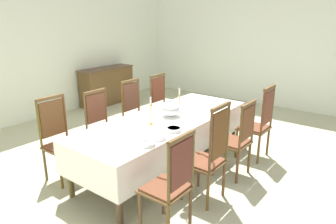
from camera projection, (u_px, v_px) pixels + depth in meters
The scene contains 23 objects.
ground at pixel (154, 163), 4.73m from camera, with size 8.23×6.67×0.04m, color #B0B190.
back_wall at pixel (25, 45), 6.21m from camera, with size 8.23×0.08×3.14m, color silver.
right_wall at pixel (265, 40), 7.39m from camera, with size 0.08×6.67×3.14m, color silver.
dining_table at pixel (166, 123), 4.39m from camera, with size 2.88×1.04×0.74m.
tablecloth at pixel (166, 126), 4.40m from camera, with size 2.90×1.06×0.42m.
chair_south_a at pixel (171, 183), 3.04m from camera, with size 0.44×0.42×1.10m.
chair_north_a at pixel (60, 138), 4.12m from camera, with size 0.44×0.42×1.13m.
chair_south_b at pixel (209, 154), 3.58m from camera, with size 0.44×0.42×1.22m.
chair_north_b at pixel (102, 125), 4.68m from camera, with size 0.44×0.42×1.07m.
chair_south_c at pixel (237, 138), 4.17m from camera, with size 0.44×0.42×1.07m.
chair_north_c at pixel (136, 112), 5.25m from camera, with size 0.44×0.42×1.11m.
chair_south_d at pixel (258, 122), 4.71m from camera, with size 0.44×0.42×1.15m.
chair_north_d at pixel (163, 103), 5.79m from camera, with size 0.44×0.42×1.10m.
soup_tureen at pixel (171, 109), 4.42m from camera, with size 0.29×0.29×0.23m.
candlestick_west at pixel (151, 113), 4.08m from camera, with size 0.07×0.07×0.38m.
candlestick_east at pixel (179, 103), 4.56m from camera, with size 0.07×0.07×0.38m.
bowl_near_left at pixel (174, 129), 3.87m from camera, with size 0.20×0.20×0.05m.
bowl_near_right at pixel (182, 99), 5.31m from camera, with size 0.18×0.18×0.04m.
bowl_far_left at pixel (159, 137), 3.64m from camera, with size 0.19×0.19×0.04m.
bowl_far_right at pixel (147, 143), 3.46m from camera, with size 0.19×0.19×0.04m.
spoon_primary at pixel (166, 133), 3.80m from camera, with size 0.03×0.18×0.01m.
spoon_secondary at pixel (185, 98), 5.42m from camera, with size 0.03×0.18×0.01m.
sideboard at pixel (107, 86), 7.73m from camera, with size 1.44×0.48×0.90m.
Camera 1 is at (-3.26, -2.77, 2.14)m, focal length 33.09 mm.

